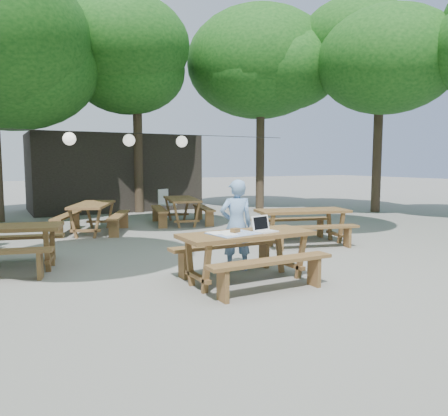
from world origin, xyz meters
TOP-DOWN VIEW (x-y plane):
  - ground at (0.00, 0.00)m, footprint 80.00×80.00m
  - pavilion at (0.50, 10.50)m, footprint 6.00×3.00m
  - main_picnic_table at (-0.42, -0.68)m, footprint 2.00×1.58m
  - picnic_table_ne at (2.30, 1.42)m, footprint 2.25×2.03m
  - picnic_table_far_w at (-1.45, 5.08)m, footprint 2.22×2.38m
  - picnic_table_far_e at (1.17, 5.52)m, footprint 1.97×2.21m
  - woman at (-0.19, 0.02)m, footprint 0.63×0.49m
  - plastic_chair at (1.42, 7.33)m, footprint 0.58×0.58m
  - laptop at (-0.16, -0.75)m, footprint 0.37×0.32m
  - tabletop_clutter at (-0.65, -0.67)m, footprint 0.73×0.65m
  - paper_lanterns at (-0.19, 6.00)m, footprint 9.00×0.34m

SIDE VIEW (x-z plane):
  - ground at x=0.00m, z-range 0.00..0.00m
  - plastic_chair at x=1.42m, z-range -0.19..0.71m
  - main_picnic_table at x=-0.42m, z-range 0.01..0.76m
  - picnic_table_ne at x=2.30m, z-range 0.01..0.76m
  - picnic_table_far_w at x=-1.45m, z-range 0.01..0.76m
  - picnic_table_far_e at x=1.17m, z-range 0.01..0.76m
  - woman at x=-0.19m, z-range 0.00..1.51m
  - tabletop_clutter at x=-0.65m, z-range 0.72..0.80m
  - laptop at x=-0.16m, z-range 0.69..0.93m
  - pavilion at x=0.50m, z-range 0.00..2.80m
  - paper_lanterns at x=-0.19m, z-range 2.21..2.59m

